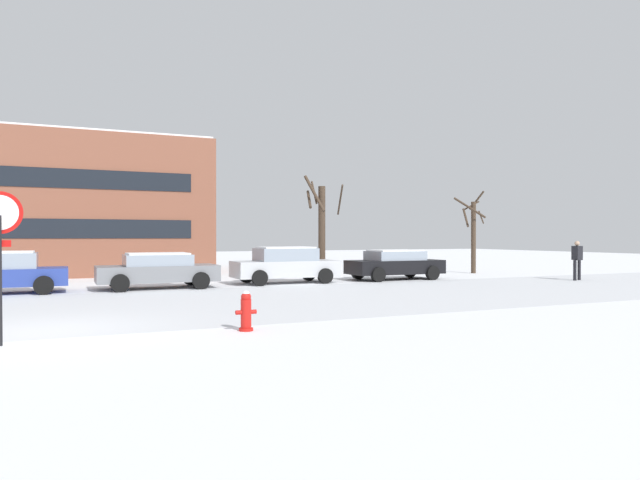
# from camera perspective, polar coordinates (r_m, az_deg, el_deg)

# --- Properties ---
(ground_plane) EXTENTS (120.00, 120.00, 0.00)m
(ground_plane) POSITION_cam_1_polar(r_m,az_deg,el_deg) (13.05, -26.01, -8.30)
(ground_plane) COLOR white
(road_surface) EXTENTS (80.00, 9.08, 0.00)m
(road_surface) POSITION_cam_1_polar(r_m,az_deg,el_deg) (16.56, -25.59, -6.46)
(road_surface) COLOR silver
(road_surface) RESTS_ON ground
(stop_sign) EXTENTS (0.76, 0.20, 2.76)m
(stop_sign) POSITION_cam_1_polar(r_m,az_deg,el_deg) (11.53, -29.53, 0.22)
(stop_sign) COLOR black
(stop_sign) RESTS_ON ground
(fire_hydrant) EXTENTS (0.44, 0.30, 0.83)m
(fire_hydrant) POSITION_cam_1_polar(r_m,az_deg,el_deg) (11.91, -7.46, -7.07)
(fire_hydrant) COLOR red
(fire_hydrant) RESTS_ON ground
(parked_car_gray) EXTENTS (4.38, 2.14, 1.34)m
(parked_car_gray) POSITION_cam_1_polar(r_m,az_deg,el_deg) (22.16, -16.02, -2.91)
(parked_car_gray) COLOR slate
(parked_car_gray) RESTS_ON ground
(parked_car_silver) EXTENTS (4.41, 2.00, 1.53)m
(parked_car_silver) POSITION_cam_1_polar(r_m,az_deg,el_deg) (23.76, -3.49, -2.50)
(parked_car_silver) COLOR silver
(parked_car_silver) RESTS_ON ground
(parked_car_black) EXTENTS (4.34, 2.07, 1.35)m
(parked_car_black) POSITION_cam_1_polar(r_m,az_deg,el_deg) (25.94, 7.55, -2.42)
(parked_car_black) COLOR black
(parked_car_black) RESTS_ON ground
(pedestrian_crossing) EXTENTS (0.55, 0.43, 1.76)m
(pedestrian_crossing) POSITION_cam_1_polar(r_m,az_deg,el_deg) (27.76, 24.45, -1.60)
(pedestrian_crossing) COLOR black
(pedestrian_crossing) RESTS_ON ground
(tree_far_mid) EXTENTS (1.81, 1.81, 4.41)m
(tree_far_mid) POSITION_cam_1_polar(r_m,az_deg,el_deg) (31.23, 15.14, 0.82)
(tree_far_mid) COLOR #423326
(tree_far_mid) RESTS_ON ground
(tree_far_right) EXTENTS (2.04, 1.99, 4.89)m
(tree_far_right) POSITION_cam_1_polar(r_m,az_deg,el_deg) (27.21, 0.12, 1.42)
(tree_far_right) COLOR #423326
(tree_far_right) RESTS_ON ground
(building_far_left) EXTENTS (12.86, 8.89, 7.06)m
(building_far_left) POSITION_cam_1_polar(r_m,az_deg,el_deg) (33.08, -23.15, 3.05)
(building_far_left) COLOR brown
(building_far_left) RESTS_ON ground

